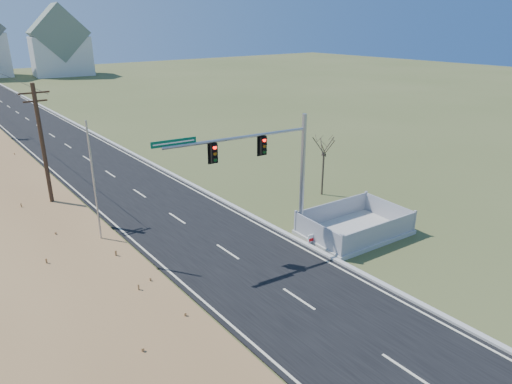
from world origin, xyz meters
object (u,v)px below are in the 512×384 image
open_sign (312,239)px  flagpole (97,207)px  bare_tree (324,145)px  fence_enclosure (354,229)px  traffic_signal_mast (276,168)px

open_sign → flagpole: flagpole is taller
bare_tree → open_sign: bearing=-139.5°
fence_enclosure → bare_tree: bare_tree is taller
fence_enclosure → bare_tree: (3.37, 6.12, 3.64)m
traffic_signal_mast → flagpole: 10.07m
bare_tree → fence_enclosure: bearing=-118.8°
fence_enclosure → open_sign: fence_enclosure is taller
fence_enclosure → flagpole: size_ratio=0.86×
fence_enclosure → bare_tree: bearing=65.3°
fence_enclosure → flagpole: flagpole is taller
fence_enclosure → flagpole: bearing=158.8°
open_sign → bare_tree: bearing=46.1°
traffic_signal_mast → open_sign: traffic_signal_mast is taller
traffic_signal_mast → open_sign: size_ratio=14.23×
open_sign → bare_tree: 9.32m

